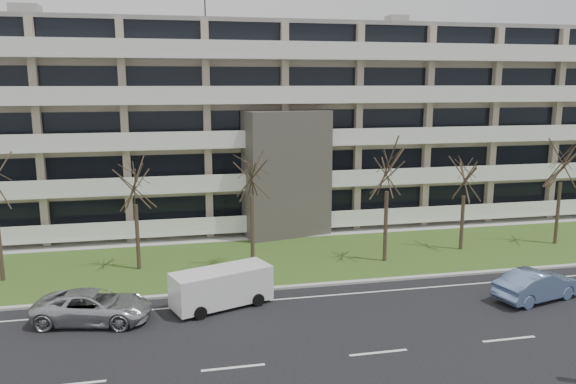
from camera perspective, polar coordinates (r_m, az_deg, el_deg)
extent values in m
plane|color=black|center=(24.32, 9.17, -15.81)|extent=(160.00, 160.00, 0.00)
cube|color=#34511B|center=(35.84, 1.68, -6.65)|extent=(90.00, 10.00, 0.06)
cube|color=#B2B2AD|center=(31.26, 3.86, -9.32)|extent=(90.00, 0.35, 0.12)
cube|color=#B2B2AD|center=(40.98, -0.13, -4.34)|extent=(90.00, 2.00, 0.08)
cube|color=white|center=(29.93, 4.65, -10.39)|extent=(90.00, 0.12, 0.01)
cube|color=tan|center=(46.50, -1.91, 6.84)|extent=(60.00, 12.00, 15.00)
cube|color=gray|center=(46.56, -1.97, 16.27)|extent=(60.50, 12.50, 0.30)
cube|color=#4C4742|center=(40.02, -0.13, 1.83)|extent=(6.39, 3.69, 9.00)
cube|color=black|center=(40.31, -0.07, -1.73)|extent=(4.92, 1.19, 3.50)
cube|color=gray|center=(46.99, -25.10, 16.14)|extent=(2.00, 2.00, 1.20)
cylinder|color=black|center=(46.16, -8.45, 18.52)|extent=(0.10, 0.10, 3.50)
cube|color=black|center=(41.41, -0.41, -1.24)|extent=(58.00, 0.10, 1.80)
cube|color=white|center=(41.11, -0.21, -3.48)|extent=(58.00, 1.40, 0.22)
cube|color=white|center=(40.35, -0.03, -2.88)|extent=(58.00, 0.08, 1.00)
cube|color=black|center=(40.88, -0.41, 2.87)|extent=(58.00, 0.10, 1.80)
cube|color=white|center=(40.46, -0.22, 0.63)|extent=(58.00, 1.40, 0.22)
cube|color=white|center=(39.73, -0.03, 1.32)|extent=(58.00, 0.08, 1.00)
cube|color=black|center=(40.56, -0.42, 7.07)|extent=(58.00, 0.10, 1.80)
cube|color=white|center=(40.03, -0.22, 4.86)|extent=(58.00, 1.40, 0.22)
cube|color=white|center=(39.33, -0.03, 5.63)|extent=(58.00, 0.08, 1.00)
cube|color=black|center=(40.46, -0.42, 11.31)|extent=(58.00, 0.10, 1.80)
cube|color=white|center=(39.81, -0.22, 9.16)|extent=(58.00, 1.40, 0.22)
cube|color=white|center=(39.16, -0.03, 10.00)|extent=(58.00, 0.08, 1.00)
cube|color=black|center=(40.58, -0.43, 15.55)|extent=(58.00, 0.10, 1.80)
cube|color=white|center=(39.82, -0.23, 13.47)|extent=(58.00, 1.40, 0.22)
cube|color=white|center=(39.22, -0.03, 14.39)|extent=(58.00, 0.08, 1.00)
imported|color=#B8BBC0|center=(28.01, -19.17, -10.93)|extent=(5.71, 3.48, 1.48)
imported|color=#7796CF|center=(31.67, 23.98, -8.63)|extent=(5.01, 2.78, 1.56)
cube|color=white|center=(28.29, -6.76, -9.48)|extent=(5.22, 3.37, 1.72)
cube|color=black|center=(28.12, -6.78, -8.53)|extent=(4.84, 3.12, 0.63)
cube|color=white|center=(29.32, -2.61, -8.95)|extent=(0.88, 1.73, 1.09)
cylinder|color=black|center=(27.22, -8.90, -12.04)|extent=(0.67, 0.43, 0.63)
cylinder|color=black|center=(28.78, -10.34, -10.78)|extent=(0.67, 0.43, 0.63)
cylinder|color=black|center=(28.44, -3.07, -10.87)|extent=(0.67, 0.43, 0.63)
cylinder|color=black|center=(29.94, -4.76, -9.75)|extent=(0.67, 0.43, 0.63)
cylinder|color=#382B21|center=(34.22, -15.04, -4.48)|extent=(0.24, 0.24, 3.97)
cylinder|color=#382B21|center=(33.32, -3.64, -4.09)|extent=(0.24, 0.24, 4.47)
cylinder|color=#382B21|center=(35.01, 9.88, -3.51)|extent=(0.24, 0.24, 4.44)
cylinder|color=#382B21|center=(38.72, 17.26, -3.03)|extent=(0.24, 0.24, 3.67)
cylinder|color=#382B21|center=(42.38, 25.70, -2.00)|extent=(0.24, 0.24, 4.31)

